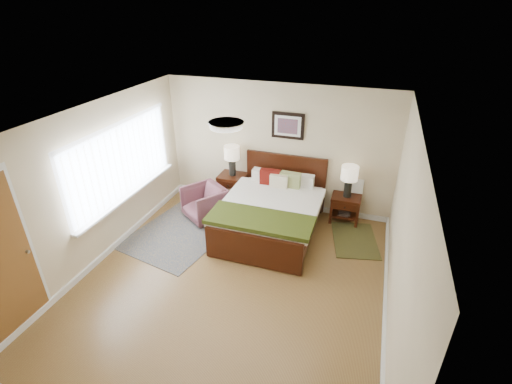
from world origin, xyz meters
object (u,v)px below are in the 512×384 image
rug_persian (185,230)px  nightstand_right (345,206)px  nightstand_left (232,181)px  armchair (205,203)px  lamp_left (232,156)px  lamp_right (349,176)px  bed (272,207)px

rug_persian → nightstand_right: bearing=35.7°
nightstand_right → rug_persian: bearing=-155.6°
nightstand_left → rug_persian: bearing=-111.0°
nightstand_right → armchair: armchair is taller
nightstand_left → lamp_left: size_ratio=1.05×
rug_persian → nightstand_left: bearing=80.3°
nightstand_left → rug_persian: (-0.48, -1.25, -0.51)m
lamp_left → lamp_right: size_ratio=1.00×
rug_persian → bed: bearing=28.3°
nightstand_left → lamp_right: bearing=0.5°
nightstand_right → lamp_right: size_ratio=0.89×
nightstand_right → lamp_left: 2.41m
lamp_left → lamp_right: bearing=0.0°
nightstand_right → lamp_right: bearing=90.0°
nightstand_right → lamp_left: lamp_left is taller
lamp_right → armchair: bearing=-164.1°
nightstand_left → nightstand_right: size_ratio=1.19×
armchair → rug_persian: size_ratio=0.34×
bed → armchair: 1.37m
bed → lamp_left: size_ratio=3.43×
nightstand_right → armchair: bearing=-164.4°
lamp_right → armchair: size_ratio=0.85×
nightstand_left → lamp_right: (2.29, 0.02, 0.44)m
nightstand_right → bed: bearing=-147.5°
armchair → rug_persian: (-0.18, -0.53, -0.32)m
lamp_right → lamp_left: bearing=180.0°
nightstand_right → armchair: 2.69m
nightstand_right → lamp_left: (-2.29, 0.01, 0.73)m
nightstand_left → nightstand_right: (2.29, 0.01, -0.18)m
nightstand_right → rug_persian: 3.06m
lamp_left → rug_persian: size_ratio=0.29×
nightstand_left → armchair: (-0.30, -0.71, -0.19)m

